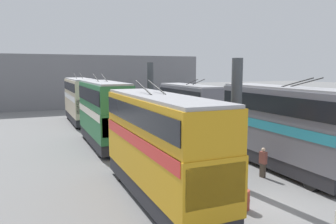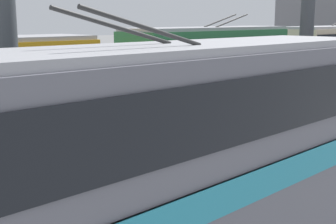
% 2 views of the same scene
% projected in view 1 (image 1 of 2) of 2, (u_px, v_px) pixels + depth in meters
% --- Properties ---
extents(ground_plane, '(240.00, 240.00, 0.00)m').
position_uv_depth(ground_plane, '(268.00, 205.00, 15.13)').
color(ground_plane, slate).
extents(depot_back_wall, '(0.50, 36.00, 8.40)m').
position_uv_depth(depot_back_wall, '(95.00, 82.00, 51.95)').
color(depot_back_wall, slate).
rests_on(depot_back_wall, ground_plane).
extents(support_column_near, '(1.01, 1.01, 6.79)m').
position_uv_depth(support_column_near, '(236.00, 126.00, 17.14)').
color(support_column_near, '#42474C').
rests_on(support_column_near, ground_plane).
extents(support_column_far, '(1.01, 1.01, 6.79)m').
position_uv_depth(support_column_far, '(150.00, 103.00, 28.90)').
color(support_column_far, '#42474C').
rests_on(support_column_far, ground_plane).
extents(bus_left_near, '(9.79, 2.54, 5.80)m').
position_uv_depth(bus_left_near, '(284.00, 123.00, 20.00)').
color(bus_left_near, black).
rests_on(bus_left_near, ground_plane).
extents(bus_left_far, '(9.16, 2.54, 5.35)m').
position_uv_depth(bus_left_far, '(189.00, 106.00, 31.63)').
color(bus_left_far, black).
rests_on(bus_left_far, ground_plane).
extents(bus_right_near, '(10.13, 2.54, 5.66)m').
position_uv_depth(bus_right_near, '(160.00, 141.00, 15.33)').
color(bus_right_near, black).
rests_on(bus_right_near, ground_plane).
extents(bus_right_mid, '(9.37, 2.54, 5.84)m').
position_uv_depth(bus_right_mid, '(104.00, 110.00, 26.35)').
color(bus_right_mid, black).
rests_on(bus_right_mid, ground_plane).
extents(bus_right_far, '(9.82, 2.54, 5.75)m').
position_uv_depth(bus_right_far, '(81.00, 98.00, 37.67)').
color(bus_right_far, black).
rests_on(bus_right_far, ground_plane).
extents(person_aisle_midway, '(0.45, 0.48, 1.70)m').
position_uv_depth(person_aisle_midway, '(158.00, 136.00, 26.30)').
color(person_aisle_midway, '#2D2D33').
rests_on(person_aisle_midway, ground_plane).
extents(person_by_left_row, '(0.46, 0.31, 1.75)m').
position_uv_depth(person_by_left_row, '(263.00, 162.00, 18.87)').
color(person_by_left_row, '#473D33').
rests_on(person_by_left_row, ground_plane).
extents(person_by_right_row, '(0.48, 0.40, 1.69)m').
position_uv_depth(person_by_right_row, '(197.00, 180.00, 15.87)').
color(person_by_right_row, '#473D33').
rests_on(person_by_right_row, ground_plane).
extents(oil_drum, '(0.55, 0.55, 0.89)m').
position_uv_depth(oil_drum, '(244.00, 200.00, 14.59)').
color(oil_drum, '#933828').
rests_on(oil_drum, ground_plane).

